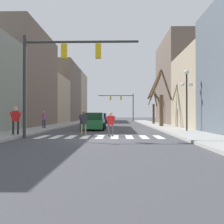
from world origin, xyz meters
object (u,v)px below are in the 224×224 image
traffic_signal_near (58,63)px  pedestrian_near_right_corner (16,118)px  traffic_signal_far (123,101)px  pedestrian_crossing_street (111,122)px  pedestrian_waiting_at_curb (83,121)px  street_lamp_right_corner (187,88)px  car_driving_away_lane (101,118)px  pedestrian_on_right_sidewalk (44,118)px  street_tree_right_near (160,98)px  car_at_intersection (94,122)px  street_tree_left_near (155,107)px  car_parked_left_near (101,119)px

traffic_signal_near → pedestrian_near_right_corner: traffic_signal_near is taller
traffic_signal_far → pedestrian_crossing_street: bearing=-92.2°
pedestrian_waiting_at_curb → pedestrian_crossing_street: size_ratio=1.06×
street_lamp_right_corner → car_driving_away_lane: 29.09m
traffic_signal_far → pedestrian_on_right_sidewalk: bearing=-103.6°
pedestrian_near_right_corner → street_tree_right_near: 16.55m
car_at_intersection → street_tree_right_near: (6.70, 4.88, 2.46)m
street_lamp_right_corner → pedestrian_crossing_street: 7.18m
car_at_intersection → pedestrian_near_right_corner: size_ratio=2.42×
traffic_signal_near → street_lamp_right_corner: traffic_signal_near is taller
street_tree_right_near → street_tree_left_near: (0.53, 7.60, -0.75)m
street_lamp_right_corner → street_tree_left_near: bearing=90.8°
street_lamp_right_corner → pedestrian_crossing_street: bearing=-148.7°
car_parked_left_near → pedestrian_near_right_corner: (-3.62, -25.88, 0.41)m
pedestrian_near_right_corner → pedestrian_waiting_at_curb: bearing=6.7°
pedestrian_crossing_street → pedestrian_near_right_corner: bearing=-153.5°
car_at_intersection → pedestrian_waiting_at_curb: pedestrian_waiting_at_curb is taller
street_tree_right_near → traffic_signal_far: bearing=97.3°
traffic_signal_near → car_parked_left_near: traffic_signal_near is taller
car_at_intersection → street_tree_left_near: bearing=149.9°
street_tree_right_near → pedestrian_on_right_sidewalk: bearing=-158.0°
street_tree_right_near → traffic_signal_near: bearing=-121.4°
pedestrian_on_right_sidewalk → pedestrian_near_right_corner: size_ratio=0.93×
traffic_signal_near → car_parked_left_near: 26.99m
pedestrian_waiting_at_curb → car_at_intersection: bearing=-128.9°
street_lamp_right_corner → car_at_intersection: bearing=155.9°
traffic_signal_far → car_parked_left_near: size_ratio=1.79×
pedestrian_near_right_corner → street_lamp_right_corner: bearing=16.3°
street_tree_left_near → car_at_intersection: bearing=-120.1°
traffic_signal_far → pedestrian_near_right_corner: 40.58m
traffic_signal_far → pedestrian_waiting_at_curb: bearing=-94.7°
street_tree_right_near → pedestrian_crossing_street: bearing=-113.1°
car_parked_left_near → car_at_intersection: bearing=1.7°
pedestrian_waiting_at_curb → street_tree_left_near: size_ratio=0.33×
car_parked_left_near → pedestrian_crossing_street: 25.35m
pedestrian_crossing_street → pedestrian_on_right_sidewalk: bearing=151.9°
street_tree_right_near → pedestrian_near_right_corner: bearing=-131.4°
traffic_signal_near → pedestrian_near_right_corner: 4.36m
car_at_intersection → pedestrian_on_right_sidewalk: (-4.60, 0.30, 0.36)m
car_parked_left_near → pedestrian_on_right_sidewalk: 18.58m
car_driving_away_lane → car_parked_left_near: 6.00m
street_lamp_right_corner → car_driving_away_lane: (-8.34, 27.74, -2.70)m
traffic_signal_near → street_lamp_right_corner: size_ratio=1.44×
pedestrian_on_right_sidewalk → pedestrian_near_right_corner: 7.76m
car_at_intersection → street_tree_right_near: size_ratio=0.67×
car_at_intersection → car_parked_left_near: 18.44m
traffic_signal_near → car_at_intersection: bearing=80.8°
pedestrian_on_right_sidewalk → pedestrian_near_right_corner: (0.44, -7.75, 0.08)m
street_lamp_right_corner → car_at_intersection: 8.59m
street_tree_right_near → street_tree_left_near: bearing=86.0°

